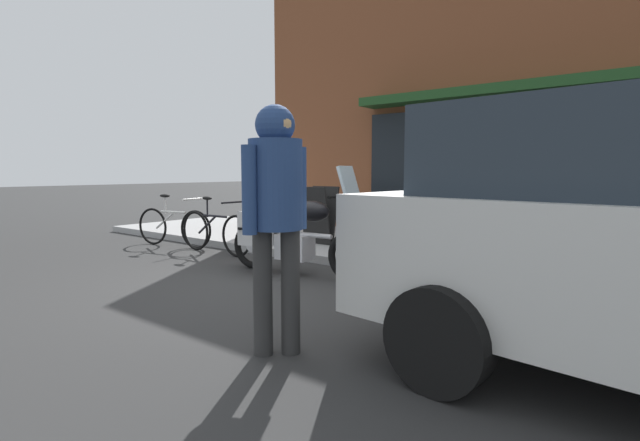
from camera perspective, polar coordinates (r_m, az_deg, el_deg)
name	(u,v)px	position (r m, az deg, el deg)	size (l,w,h in m)	color
ground_plane	(261,284)	(5.66, -7.14, -7.60)	(80.00, 80.00, 0.00)	#2E2E2E
touring_motorcycle	(288,228)	(6.03, -3.89, -0.94)	(2.16, 0.80, 1.39)	black
parked_bicycle	(215,231)	(7.76, -12.60, -1.27)	(1.68, 0.48, 0.92)	black
pedestrian_walking	(276,199)	(3.35, -5.35, 2.57)	(0.42, 0.56, 1.79)	#2E2E2E
sandwich_board_sign	(319,215)	(7.80, -0.15, 0.66)	(0.55, 0.42, 0.95)	black
second_bicycle_by_cafe	(173,226)	(8.65, -17.32, -0.64)	(1.65, 0.51, 0.92)	black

